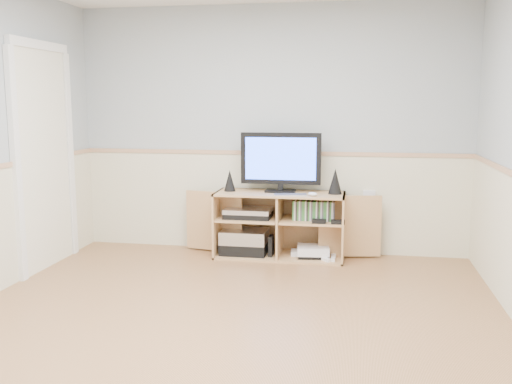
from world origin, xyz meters
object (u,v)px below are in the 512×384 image
at_px(monitor, 281,160).
at_px(game_consoles, 312,252).
at_px(media_cabinet, 280,223).
at_px(keyboard, 290,195).

relative_size(monitor, game_consoles, 1.74).
xyz_separation_m(media_cabinet, monitor, (0.00, -0.01, 0.64)).
bearing_deg(keyboard, media_cabinet, 107.84).
relative_size(monitor, keyboard, 2.55).
height_order(monitor, game_consoles, monitor).
distance_m(media_cabinet, monitor, 0.64).
distance_m(monitor, keyboard, 0.38).
distance_m(monitor, game_consoles, 0.96).
relative_size(keyboard, game_consoles, 0.68).
xyz_separation_m(keyboard, game_consoles, (0.21, 0.13, -0.59)).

